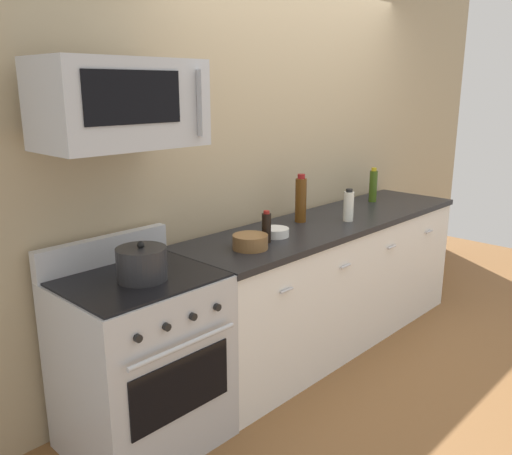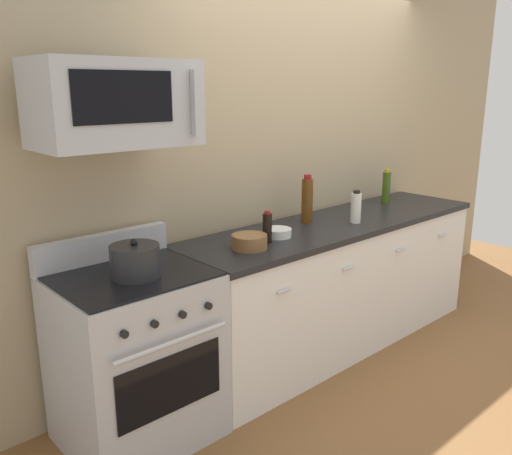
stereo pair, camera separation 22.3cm
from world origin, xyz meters
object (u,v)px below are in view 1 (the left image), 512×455
at_px(bottle_soy_sauce_dark, 266,227).
at_px(stockpot, 142,264).
at_px(range_oven, 141,360).
at_px(microwave, 120,104).
at_px(bowl_white_ceramic, 275,232).
at_px(bottle_vinegar_white, 349,206).
at_px(bottle_olive_oil, 373,186).
at_px(bottle_wine_amber, 301,199).
at_px(bowl_wooden_salad, 250,241).

xyz_separation_m(bottle_soy_sauce_dark, stockpot, (-0.89, -0.00, -0.01)).
bearing_deg(stockpot, range_oven, 90.00).
relative_size(microwave, stockpot, 3.07).
height_order(bowl_white_ceramic, stockpot, stockpot).
bearing_deg(bottle_vinegar_white, bottle_soy_sauce_dark, 175.82).
distance_m(bottle_soy_sauce_dark, bottle_olive_oil, 1.46).
xyz_separation_m(bottle_soy_sauce_dark, bottle_wine_amber, (0.53, 0.17, 0.07)).
bearing_deg(bottle_wine_amber, bottle_soy_sauce_dark, -162.42).
bearing_deg(bottle_wine_amber, bottle_vinegar_white, -42.29).
bearing_deg(bottle_olive_oil, bottle_soy_sauce_dark, -173.52).
bearing_deg(bowl_wooden_salad, stockpot, 178.48).
xyz_separation_m(bottle_vinegar_white, bowl_wooden_salad, (-0.94, 0.03, -0.06)).
bearing_deg(bottle_wine_amber, stockpot, -173.10).
height_order(bottle_olive_oil, bottle_wine_amber, bottle_wine_amber).
distance_m(range_oven, bottle_wine_amber, 1.55).
relative_size(bottle_wine_amber, stockpot, 1.37).
bearing_deg(microwave, bowl_white_ceramic, -2.71).
distance_m(bottle_vinegar_white, stockpot, 1.67).
distance_m(range_oven, bottle_olive_oil, 2.42).
distance_m(bottle_wine_amber, bowl_wooden_salad, 0.73).
xyz_separation_m(range_oven, bottle_soy_sauce_dark, (0.89, -0.05, 0.54)).
relative_size(microwave, bottle_vinegar_white, 3.31).
bearing_deg(microwave, bottle_wine_amber, 2.97).
relative_size(range_oven, stockpot, 4.41).
xyz_separation_m(bottle_soy_sauce_dark, bottle_olive_oil, (1.45, 0.16, 0.04)).
xyz_separation_m(bottle_olive_oil, bottle_vinegar_white, (-0.67, -0.22, -0.02)).
distance_m(microwave, bottle_soy_sauce_dark, 1.16).
distance_m(microwave, stockpot, 0.75).
xyz_separation_m(bottle_wine_amber, bowl_white_ceramic, (-0.40, -0.12, -0.13)).
height_order(bottle_olive_oil, bottle_vinegar_white, bottle_olive_oil).
bearing_deg(bowl_wooden_salad, bottle_soy_sauce_dark, 8.08).
distance_m(bottle_soy_sauce_dark, bottle_wine_amber, 0.56).
distance_m(bottle_olive_oil, stockpot, 2.35).
bearing_deg(bottle_soy_sauce_dark, bowl_wooden_salad, -171.92).
bearing_deg(range_oven, stockpot, -90.00).
bearing_deg(bottle_vinegar_white, bottle_wine_amber, 137.71).
xyz_separation_m(microwave, bowl_wooden_salad, (0.73, -0.12, -0.79)).
xyz_separation_m(bottle_vinegar_white, stockpot, (-1.67, 0.05, -0.02)).
xyz_separation_m(bottle_olive_oil, bowl_white_ceramic, (-1.32, -0.12, -0.10)).
xyz_separation_m(bottle_olive_oil, stockpot, (-2.34, -0.17, -0.05)).
height_order(range_oven, bowl_wooden_salad, range_oven).
xyz_separation_m(microwave, bottle_wine_amber, (1.42, 0.07, -0.67)).
xyz_separation_m(bottle_soy_sauce_dark, bowl_wooden_salad, (-0.16, -0.02, -0.05)).
distance_m(microwave, bowl_white_ceramic, 1.30).
relative_size(microwave, bowl_white_ceramic, 4.35).
height_order(bottle_soy_sauce_dark, bowl_wooden_salad, bottle_soy_sauce_dark).
height_order(bottle_wine_amber, stockpot, bottle_wine_amber).
relative_size(bottle_vinegar_white, stockpot, 0.93).
distance_m(bowl_wooden_salad, stockpot, 0.73).
distance_m(bottle_wine_amber, bottle_vinegar_white, 0.34).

